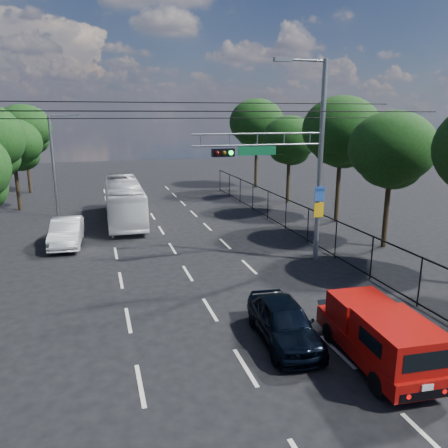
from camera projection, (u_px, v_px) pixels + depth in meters
name	position (u px, v px, depth m)	size (l,w,h in m)	color
ground	(245.00, 367.00, 12.59)	(120.00, 120.00, 0.00)	black
lane_markings	(166.00, 239.00, 25.60)	(6.12, 38.00, 0.01)	beige
signal_mast	(297.00, 155.00, 20.20)	(6.43, 0.39, 9.50)	slate
streetlight_left	(55.00, 161.00, 30.31)	(2.09, 0.22, 7.08)	slate
utility_wires	(180.00, 111.00, 19.03)	(22.00, 5.04, 0.74)	black
fence_right	(299.00, 220.00, 25.75)	(0.06, 34.03, 2.00)	black
tree_right_b	(392.00, 154.00, 22.84)	(4.50, 4.50, 7.31)	black
tree_right_c	(341.00, 136.00, 28.42)	(5.10, 5.10, 8.29)	black
tree_right_d	(289.00, 143.00, 35.03)	(4.32, 4.32, 7.02)	black
tree_right_e	(257.00, 126.00, 42.25)	(5.28, 5.28, 8.58)	black
tree_left_d	(13.00, 147.00, 32.09)	(4.20, 4.20, 6.83)	black
tree_left_e	(24.00, 132.00, 39.27)	(4.92, 4.92, 7.99)	black
red_pickup	(379.00, 335.00, 12.55)	(2.03, 4.81, 1.75)	black
navy_hatchback	(284.00, 322.00, 13.87)	(1.62, 4.03, 1.37)	black
white_bus	(124.00, 201.00, 29.66)	(2.31, 9.87, 2.75)	silver
white_van	(67.00, 232.00, 24.20)	(1.56, 4.48, 1.48)	silver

